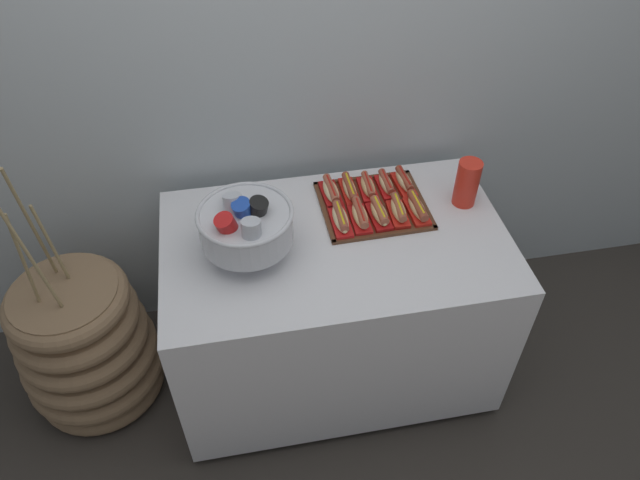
% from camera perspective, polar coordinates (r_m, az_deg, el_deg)
% --- Properties ---
extents(ground_plane, '(10.00, 10.00, 0.00)m').
position_cam_1_polar(ground_plane, '(2.79, 1.23, -11.69)').
color(ground_plane, '#38332D').
extents(back_wall, '(6.00, 0.10, 2.60)m').
position_cam_1_polar(back_wall, '(2.30, -0.89, 18.19)').
color(back_wall, '#B2BCC1').
rests_on(back_wall, ground_plane).
extents(buffet_table, '(1.28, 0.78, 0.79)m').
position_cam_1_polar(buffet_table, '(2.45, 1.37, -6.20)').
color(buffet_table, silver).
rests_on(buffet_table, ground_plane).
extents(floor_vase, '(0.56, 0.56, 1.19)m').
position_cam_1_polar(floor_vase, '(2.64, -21.61, -9.32)').
color(floor_vase, '#896B4C').
rests_on(floor_vase, ground_plane).
extents(serving_tray, '(0.41, 0.37, 0.01)m').
position_cam_1_polar(serving_tray, '(2.32, 5.14, 3.32)').
color(serving_tray, '#56331E').
rests_on(serving_tray, buffet_table).
extents(hot_dog_0, '(0.07, 0.18, 0.06)m').
position_cam_1_polar(hot_dog_0, '(2.21, 1.99, 2.05)').
color(hot_dog_0, red).
rests_on(hot_dog_0, serving_tray).
extents(hot_dog_1, '(0.07, 0.16, 0.06)m').
position_cam_1_polar(hot_dog_1, '(2.22, 3.88, 2.36)').
color(hot_dog_1, red).
rests_on(hot_dog_1, serving_tray).
extents(hot_dog_2, '(0.07, 0.16, 0.06)m').
position_cam_1_polar(hot_dog_2, '(2.24, 5.74, 2.59)').
color(hot_dog_2, '#B21414').
rests_on(hot_dog_2, serving_tray).
extents(hot_dog_3, '(0.07, 0.16, 0.06)m').
position_cam_1_polar(hot_dog_3, '(2.26, 7.58, 2.85)').
color(hot_dog_3, red).
rests_on(hot_dog_3, serving_tray).
extents(hot_dog_4, '(0.07, 0.17, 0.06)m').
position_cam_1_polar(hot_dog_4, '(2.28, 9.37, 3.06)').
color(hot_dog_4, red).
rests_on(hot_dog_4, serving_tray).
extents(hot_dog_5, '(0.08, 0.17, 0.06)m').
position_cam_1_polar(hot_dog_5, '(2.33, 1.08, 4.72)').
color(hot_dog_5, '#B21414').
rests_on(hot_dog_5, serving_tray).
extents(hot_dog_6, '(0.06, 0.17, 0.06)m').
position_cam_1_polar(hot_dog_6, '(2.34, 2.87, 4.92)').
color(hot_dog_6, red).
rests_on(hot_dog_6, serving_tray).
extents(hot_dog_7, '(0.07, 0.16, 0.06)m').
position_cam_1_polar(hot_dog_7, '(2.36, 4.65, 5.12)').
color(hot_dog_7, red).
rests_on(hot_dog_7, serving_tray).
extents(hot_dog_8, '(0.06, 0.16, 0.06)m').
position_cam_1_polar(hot_dog_8, '(2.38, 6.40, 5.36)').
color(hot_dog_8, red).
rests_on(hot_dog_8, serving_tray).
extents(hot_dog_9, '(0.07, 0.17, 0.06)m').
position_cam_1_polar(hot_dog_9, '(2.40, 8.13, 5.60)').
color(hot_dog_9, red).
rests_on(hot_dog_9, serving_tray).
extents(punch_bowl, '(0.34, 0.34, 0.25)m').
position_cam_1_polar(punch_bowl, '(2.04, -7.18, 1.41)').
color(punch_bowl, silver).
rests_on(punch_bowl, buffet_table).
extents(cup_stack, '(0.09, 0.09, 0.19)m').
position_cam_1_polar(cup_stack, '(2.34, 14.01, 5.36)').
color(cup_stack, red).
rests_on(cup_stack, buffet_table).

